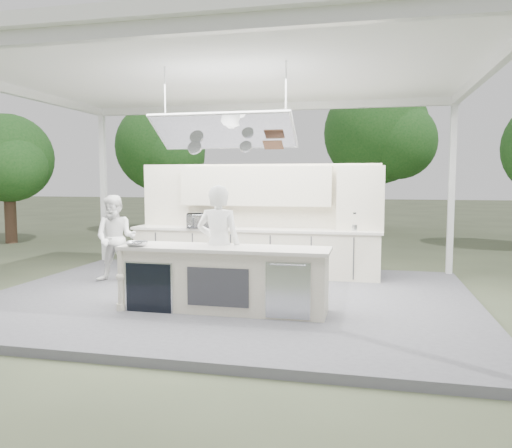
% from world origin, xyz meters
% --- Properties ---
extents(ground, '(90.00, 90.00, 0.00)m').
position_xyz_m(ground, '(0.00, 0.00, 0.00)').
color(ground, '#525B3E').
rests_on(ground, ground).
extents(stage_deck, '(8.00, 6.00, 0.12)m').
position_xyz_m(stage_deck, '(0.00, 0.00, 0.06)').
color(stage_deck, '#5C5C61').
rests_on(stage_deck, ground).
extents(tent, '(8.20, 6.20, 3.86)m').
position_xyz_m(tent, '(0.00, -0.01, 3.71)').
color(tent, white).
rests_on(tent, ground).
extents(demo_island, '(3.10, 0.79, 0.95)m').
position_xyz_m(demo_island, '(0.18, -0.91, 0.60)').
color(demo_island, silver).
rests_on(demo_island, stage_deck).
extents(back_counter, '(5.08, 0.72, 0.95)m').
position_xyz_m(back_counter, '(0.00, 1.90, 0.60)').
color(back_counter, silver).
rests_on(back_counter, stage_deck).
extents(back_wall_unit, '(5.05, 0.48, 2.25)m').
position_xyz_m(back_wall_unit, '(0.44, 2.11, 1.57)').
color(back_wall_unit, silver).
rests_on(back_wall_unit, stage_deck).
extents(tree_cluster, '(19.55, 9.40, 5.85)m').
position_xyz_m(tree_cluster, '(-0.16, 9.77, 3.29)').
color(tree_cluster, '#503528').
rests_on(tree_cluster, ground).
extents(head_chef, '(0.68, 0.45, 1.86)m').
position_xyz_m(head_chef, '(0.05, -0.70, 1.05)').
color(head_chef, white).
rests_on(head_chef, stage_deck).
extents(sous_chef, '(0.88, 0.73, 1.64)m').
position_xyz_m(sous_chef, '(-2.39, 0.65, 0.94)').
color(sous_chef, white).
rests_on(sous_chef, stage_deck).
extents(toaster_oven, '(0.61, 0.49, 0.29)m').
position_xyz_m(toaster_oven, '(-1.08, 1.70, 1.22)').
color(toaster_oven, '#B5B8BD').
rests_on(toaster_oven, back_counter).
extents(bowl_large, '(0.31, 0.31, 0.07)m').
position_xyz_m(bowl_large, '(-1.10, -1.15, 1.11)').
color(bowl_large, silver).
rests_on(bowl_large, demo_island).
extents(bowl_small, '(0.29, 0.29, 0.08)m').
position_xyz_m(bowl_small, '(-1.03, -1.15, 1.11)').
color(bowl_small, '#B0B3B7').
rests_on(bowl_small, demo_island).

